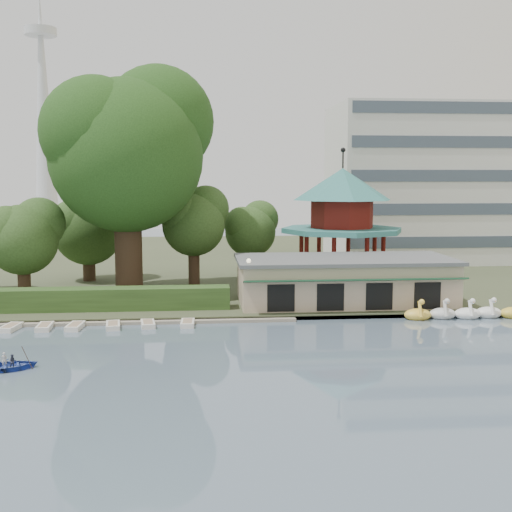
{
  "coord_description": "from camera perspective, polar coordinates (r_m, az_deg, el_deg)",
  "views": [
    {
      "loc": [
        -2.42,
        -31.9,
        11.07
      ],
      "look_at": [
        2.0,
        18.0,
        5.0
      ],
      "focal_mm": 45.0,
      "sensor_mm": 36.0,
      "label": 1
    }
  ],
  "objects": [
    {
      "name": "office_building",
      "position": [
        88.19,
        18.48,
        5.69
      ],
      "size": [
        38.0,
        18.0,
        20.0
      ],
      "color": "silver",
      "rests_on": "shore"
    },
    {
      "name": "dock",
      "position": [
        51.21,
        -15.8,
        -5.7
      ],
      "size": [
        34.0,
        1.6,
        0.24
      ],
      "primitive_type": "cube",
      "color": "gray",
      "rests_on": "ground"
    },
    {
      "name": "boathouse",
      "position": [
        55.96,
        7.83,
        -2.1
      ],
      "size": [
        18.6,
        9.39,
        3.9
      ],
      "color": "#C2A88D",
      "rests_on": "shore"
    },
    {
      "name": "rowboat_with_passengers",
      "position": [
        40.43,
        -21.14,
        -8.76
      ],
      "size": [
        5.35,
        4.54,
        2.01
      ],
      "color": "#2C45A0",
      "rests_on": "ground"
    },
    {
      "name": "pavilion",
      "position": [
        65.6,
        7.66,
        3.71
      ],
      "size": [
        12.4,
        12.4,
        13.5
      ],
      "color": "#C2A88D",
      "rests_on": "shore"
    },
    {
      "name": "broadcast_tower",
      "position": [
        177.88,
        -18.43,
        13.96
      ],
      "size": [
        8.0,
        8.0,
        96.0
      ],
      "color": "silver",
      "rests_on": "ground"
    },
    {
      "name": "moored_rowboats",
      "position": [
        50.52,
        -19.84,
        -5.96
      ],
      "size": [
        24.78,
        2.74,
        0.36
      ],
      "color": "white",
      "rests_on": "ground"
    },
    {
      "name": "shore",
      "position": [
        84.63,
        -3.38,
        -0.48
      ],
      "size": [
        220.0,
        70.0,
        0.4
      ],
      "primitive_type": "cube",
      "color": "#424930",
      "rests_on": "ground"
    },
    {
      "name": "lamp_post",
      "position": [
        51.63,
        -0.65,
        -1.7
      ],
      "size": [
        0.36,
        0.36,
        4.28
      ],
      "color": "black",
      "rests_on": "shore"
    },
    {
      "name": "embankment",
      "position": [
        50.45,
        -2.2,
        -5.6
      ],
      "size": [
        220.0,
        0.6,
        0.3
      ],
      "primitive_type": "cube",
      "color": "gray",
      "rests_on": "ground"
    },
    {
      "name": "small_trees",
      "position": [
        64.88,
        -14.32,
        2.34
      ],
      "size": [
        38.62,
        16.86,
        9.99
      ],
      "color": "#3A281C",
      "rests_on": "shore"
    },
    {
      "name": "swan_boats",
      "position": [
        54.3,
        19.08,
        -4.81
      ],
      "size": [
        11.71,
        2.07,
        1.92
      ],
      "color": "#FFCF48",
      "rests_on": "ground"
    },
    {
      "name": "big_tree",
      "position": [
        60.54,
        -11.28,
        9.74
      ],
      "size": [
        15.42,
        14.37,
        21.27
      ],
      "color": "#3A281C",
      "rests_on": "shore"
    },
    {
      "name": "hedge",
      "position": [
        54.76,
        -18.29,
        -3.72
      ],
      "size": [
        30.0,
        2.0,
        1.8
      ],
      "primitive_type": "cube",
      "color": "#335221",
      "rests_on": "shore"
    },
    {
      "name": "ground_plane",
      "position": [
        33.85,
        -0.7,
        -12.18
      ],
      "size": [
        220.0,
        220.0,
        0.0
      ],
      "primitive_type": "plane",
      "color": "slate",
      "rests_on": "ground"
    }
  ]
}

